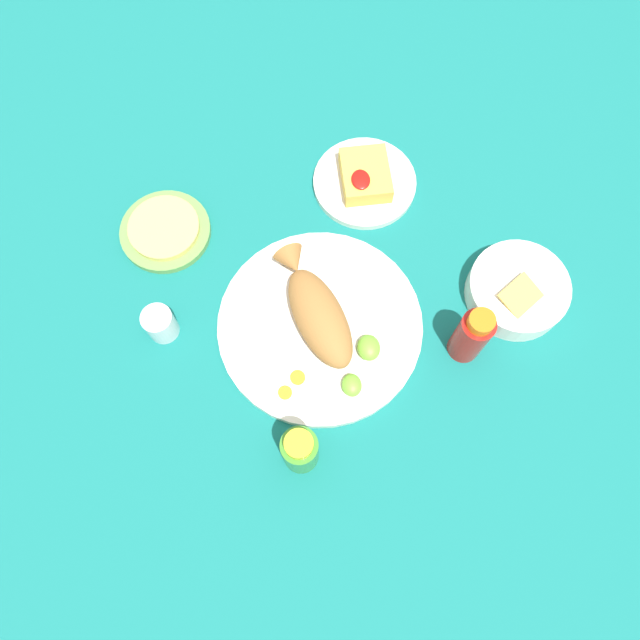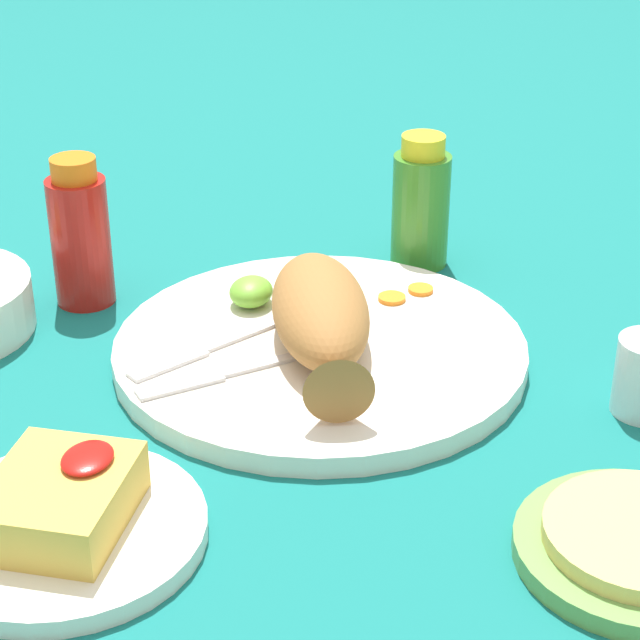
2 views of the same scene
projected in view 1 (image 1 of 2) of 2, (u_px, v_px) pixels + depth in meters
The scene contains 17 objects.
ground_plane at pixel (320, 328), 1.07m from camera, with size 4.00×4.00×0.00m, color #146B66.
main_plate at pixel (320, 326), 1.06m from camera, with size 0.35×0.35×0.02m, color white.
fried_fish at pixel (317, 311), 1.03m from camera, with size 0.24×0.13×0.06m.
fork_near at pixel (348, 283), 1.08m from camera, with size 0.13×0.15×0.00m.
fork_far at pixel (367, 301), 1.07m from camera, with size 0.15×0.12×0.00m.
carrot_slice_near at pixel (298, 377), 1.02m from camera, with size 0.02×0.02×0.00m, color orange.
carrot_slice_mid at pixel (285, 393), 1.01m from camera, with size 0.02×0.02×0.00m, color orange.
lime_wedge_main at pixel (352, 385), 1.01m from camera, with size 0.04×0.03×0.02m, color #6BB233.
lime_wedge_side at pixel (369, 348), 1.03m from camera, with size 0.05×0.04×0.02m, color #6BB233.
hot_sauce_bottle_red at pixel (472, 335), 1.00m from camera, with size 0.05×0.05×0.14m.
hot_sauce_bottle_green at pixel (300, 450), 0.94m from camera, with size 0.06×0.06×0.13m.
salt_cup at pixel (161, 325), 1.04m from camera, with size 0.05×0.05×0.06m.
side_plate_fries at pixel (365, 183), 1.16m from camera, with size 0.19×0.19×0.01m, color white.
fries_pile at pixel (365, 175), 1.14m from camera, with size 0.11×0.09×0.04m.
guacamole_bowl at pixel (518, 290), 1.07m from camera, with size 0.17×0.17×0.06m.
tortilla_plate at pixel (166, 231), 1.13m from camera, with size 0.16×0.16×0.01m, color #6B9E4C.
tortilla_stack at pixel (164, 228), 1.12m from camera, with size 0.13×0.13×0.01m, color #E0C666.
Camera 1 is at (0.35, -0.04, 1.01)m, focal length 35.00 mm.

